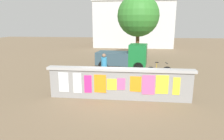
{
  "coord_description": "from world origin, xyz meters",
  "views": [
    {
      "loc": [
        0.66,
        -8.47,
        3.34
      ],
      "look_at": [
        -0.45,
        1.12,
        1.06
      ],
      "focal_mm": 32.22,
      "sensor_mm": 36.0,
      "label": 1
    }
  ],
  "objects": [
    {
      "name": "tree_roadside",
      "position": [
        0.85,
        9.84,
        3.93
      ],
      "size": [
        3.68,
        3.68,
        5.78
      ],
      "color": "brown",
      "rests_on": "ground"
    },
    {
      "name": "auto_rickshaw_truck",
      "position": [
        -0.11,
        5.96,
        0.9
      ],
      "size": [
        3.74,
        1.88,
        1.85
      ],
      "color": "black",
      "rests_on": "ground"
    },
    {
      "name": "motorcycle",
      "position": [
        -2.04,
        1.58,
        0.46
      ],
      "size": [
        1.89,
        0.63,
        0.87
      ],
      "color": "black",
      "rests_on": "ground"
    },
    {
      "name": "building_background",
      "position": [
        0.3,
        20.75,
        3.31
      ],
      "size": [
        10.9,
        5.42,
        6.58
      ],
      "color": "silver",
      "rests_on": "ground"
    },
    {
      "name": "person_walking",
      "position": [
        -1.11,
        2.78,
        0.99
      ],
      "size": [
        0.38,
        0.38,
        1.62
      ],
      "color": "purple",
      "rests_on": "ground"
    },
    {
      "name": "bicycle_near",
      "position": [
        0.33,
        2.09,
        0.36
      ],
      "size": [
        1.71,
        0.44,
        0.95
      ],
      "color": "black",
      "rests_on": "ground"
    },
    {
      "name": "ground",
      "position": [
        0.0,
        8.0,
        0.0
      ],
      "size": [
        60.0,
        60.0,
        0.0
      ],
      "primitive_type": "plane",
      "color": "#7A664C"
    },
    {
      "name": "poster_wall",
      "position": [
        -0.0,
        -0.0,
        0.74
      ],
      "size": [
        6.44,
        0.42,
        1.42
      ],
      "color": "gray",
      "rests_on": "ground"
    },
    {
      "name": "bicycle_far",
      "position": [
        2.17,
        4.06,
        0.36
      ],
      "size": [
        1.69,
        0.47,
        0.95
      ],
      "color": "black",
      "rests_on": "ground"
    }
  ]
}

